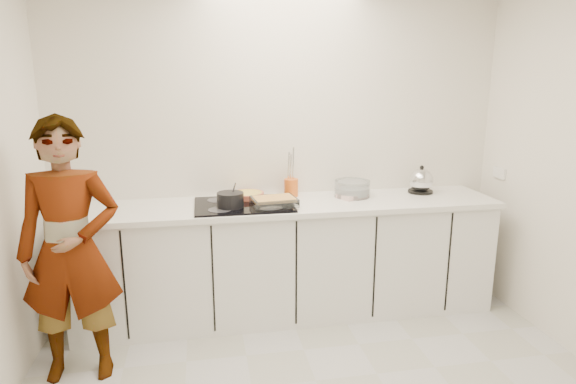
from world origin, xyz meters
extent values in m
cube|color=white|center=(0.00, 1.60, 1.30)|extent=(3.60, 0.00, 2.60)
cube|color=white|center=(1.79, 1.33, 1.07)|extent=(0.02, 0.15, 0.09)
cube|color=white|center=(0.00, 1.28, 0.43)|extent=(3.20, 0.58, 0.87)
cube|color=white|center=(0.00, 1.28, 0.89)|extent=(3.24, 0.64, 0.04)
cube|color=black|center=(-0.35, 1.26, 0.92)|extent=(0.72, 0.54, 0.01)
cylinder|color=#AF5038|center=(-0.30, 1.44, 0.94)|extent=(0.29, 0.29, 0.04)
cylinder|color=yellow|center=(-0.30, 1.44, 0.96)|extent=(0.26, 0.26, 0.01)
cylinder|color=black|center=(-0.45, 1.18, 0.98)|extent=(0.25, 0.25, 0.11)
cylinder|color=silver|center=(-0.43, 1.20, 1.03)|extent=(0.06, 0.07, 0.17)
cube|color=silver|center=(-0.13, 1.16, 0.95)|extent=(0.35, 0.27, 0.06)
cube|color=#DA9F54|center=(-0.13, 1.16, 0.98)|extent=(0.31, 0.24, 0.02)
cylinder|color=silver|center=(0.53, 1.38, 0.98)|extent=(0.29, 0.29, 0.13)
cylinder|color=white|center=(0.53, 1.38, 0.96)|extent=(0.24, 0.24, 0.06)
cube|color=white|center=(0.52, 1.34, 0.93)|extent=(0.25, 0.23, 0.03)
cylinder|color=black|center=(1.13, 1.41, 0.92)|extent=(0.21, 0.21, 0.02)
sphere|color=silver|center=(1.13, 1.41, 1.02)|extent=(0.21, 0.21, 0.20)
sphere|color=black|center=(1.13, 1.41, 1.12)|extent=(0.04, 0.04, 0.03)
cylinder|color=orange|center=(0.05, 1.48, 0.98)|extent=(0.13, 0.13, 0.14)
imported|color=white|center=(-1.45, 0.71, 0.82)|extent=(0.60, 0.40, 1.64)
camera|label=1|loc=(-0.64, -2.21, 1.84)|focal=30.00mm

